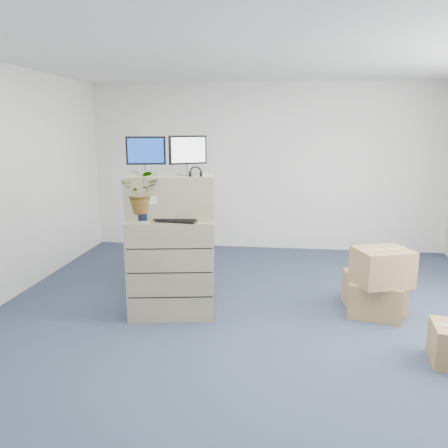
{
  "coord_description": "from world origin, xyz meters",
  "views": [
    {
      "loc": [
        0.22,
        -3.97,
        2.04
      ],
      "look_at": [
        -0.33,
        0.4,
        1.08
      ],
      "focal_mm": 35.0,
      "sensor_mm": 36.0,
      "label": 1
    }
  ],
  "objects_px": {
    "monitor_left": "(146,154)",
    "water_bottle": "(180,206)",
    "keyboard": "(174,220)",
    "potted_plant": "(143,197)",
    "filing_cabinet_lower": "(172,267)",
    "office_chair": "(173,253)",
    "monitor_right": "(188,153)"
  },
  "relations": [
    {
      "from": "monitor_left",
      "to": "water_bottle",
      "type": "distance_m",
      "value": 0.67
    },
    {
      "from": "keyboard",
      "to": "potted_plant",
      "type": "distance_m",
      "value": 0.4
    },
    {
      "from": "keyboard",
      "to": "filing_cabinet_lower",
      "type": "bearing_deg",
      "value": 125.42
    },
    {
      "from": "filing_cabinet_lower",
      "to": "water_bottle",
      "type": "xyz_separation_m",
      "value": [
        0.09,
        0.07,
        0.67
      ]
    },
    {
      "from": "office_chair",
      "to": "keyboard",
      "type": "bearing_deg",
      "value": 61.71
    },
    {
      "from": "office_chair",
      "to": "monitor_left",
      "type": "bearing_deg",
      "value": 46.73
    },
    {
      "from": "monitor_left",
      "to": "potted_plant",
      "type": "bearing_deg",
      "value": -104.95
    },
    {
      "from": "water_bottle",
      "to": "keyboard",
      "type": "bearing_deg",
      "value": -97.93
    },
    {
      "from": "monitor_right",
      "to": "keyboard",
      "type": "bearing_deg",
      "value": -154.78
    },
    {
      "from": "monitor_right",
      "to": "water_bottle",
      "type": "distance_m",
      "value": 0.58
    },
    {
      "from": "water_bottle",
      "to": "office_chair",
      "type": "relative_size",
      "value": 0.33
    },
    {
      "from": "keyboard",
      "to": "office_chair",
      "type": "relative_size",
      "value": 0.64
    },
    {
      "from": "monitor_left",
      "to": "office_chair",
      "type": "bearing_deg",
      "value": 76.75
    },
    {
      "from": "water_bottle",
      "to": "monitor_left",
      "type": "bearing_deg",
      "value": -167.44
    },
    {
      "from": "filing_cabinet_lower",
      "to": "monitor_right",
      "type": "bearing_deg",
      "value": 14.97
    },
    {
      "from": "monitor_right",
      "to": "office_chair",
      "type": "xyz_separation_m",
      "value": [
        -0.44,
        0.97,
        -1.4
      ]
    },
    {
      "from": "monitor_right",
      "to": "office_chair",
      "type": "height_order",
      "value": "monitor_right"
    },
    {
      "from": "keyboard",
      "to": "potted_plant",
      "type": "bearing_deg",
      "value": -166.63
    },
    {
      "from": "filing_cabinet_lower",
      "to": "water_bottle",
      "type": "distance_m",
      "value": 0.68
    },
    {
      "from": "potted_plant",
      "to": "keyboard",
      "type": "bearing_deg",
      "value": 5.65
    },
    {
      "from": "filing_cabinet_lower",
      "to": "keyboard",
      "type": "relative_size",
      "value": 2.16
    },
    {
      "from": "office_chair",
      "to": "potted_plant",
      "type": "bearing_deg",
      "value": 46.52
    },
    {
      "from": "potted_plant",
      "to": "water_bottle",
      "type": "bearing_deg",
      "value": 32.98
    },
    {
      "from": "filing_cabinet_lower",
      "to": "office_chair",
      "type": "relative_size",
      "value": 1.39
    },
    {
      "from": "filing_cabinet_lower",
      "to": "office_chair",
      "type": "distance_m",
      "value": 1.09
    },
    {
      "from": "filing_cabinet_lower",
      "to": "monitor_left",
      "type": "xyz_separation_m",
      "value": [
        -0.25,
        -0.01,
        1.24
      ]
    },
    {
      "from": "filing_cabinet_lower",
      "to": "keyboard",
      "type": "height_order",
      "value": "keyboard"
    },
    {
      "from": "filing_cabinet_lower",
      "to": "monitor_right",
      "type": "relative_size",
      "value": 2.6
    },
    {
      "from": "monitor_left",
      "to": "keyboard",
      "type": "relative_size",
      "value": 0.81
    },
    {
      "from": "filing_cabinet_lower",
      "to": "monitor_left",
      "type": "bearing_deg",
      "value": 172.13
    },
    {
      "from": "monitor_right",
      "to": "potted_plant",
      "type": "relative_size",
      "value": 0.81
    },
    {
      "from": "keyboard",
      "to": "water_bottle",
      "type": "relative_size",
      "value": 1.94
    }
  ]
}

